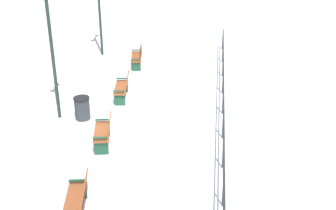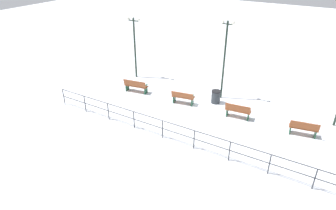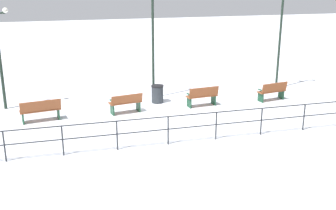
{
  "view_description": "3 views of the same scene",
  "coord_description": "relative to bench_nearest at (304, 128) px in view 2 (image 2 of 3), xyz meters",
  "views": [
    {
      "loc": [
        -3.46,
        14.19,
        7.72
      ],
      "look_at": [
        -1.96,
        0.05,
        0.7
      ],
      "focal_mm": 49.17,
      "sensor_mm": 36.0,
      "label": 1
    },
    {
      "loc": [
        -14.5,
        -5.75,
        8.67
      ],
      "look_at": [
        -2.1,
        1.6,
        0.89
      ],
      "focal_mm": 31.61,
      "sensor_mm": 36.0,
      "label": 2
    },
    {
      "loc": [
        -16.79,
        4.41,
        5.63
      ],
      "look_at": [
        -1.79,
        0.33,
        0.77
      ],
      "focal_mm": 44.3,
      "sensor_mm": 36.0,
      "label": 3
    }
  ],
  "objects": [
    {
      "name": "lamppost_far",
      "position": [
        1.98,
        11.99,
        2.34
      ],
      "size": [
        0.23,
        1.1,
        4.39
      ],
      "color": "#1E2D23",
      "rests_on": "ground"
    },
    {
      "name": "bench_third",
      "position": [
        -0.06,
        6.95,
        -0.0
      ],
      "size": [
        0.78,
        1.45,
        0.88
      ],
      "rotation": [
        0.0,
        0.0,
        0.18
      ],
      "color": "brown",
      "rests_on": "ground"
    },
    {
      "name": "ground_plane",
      "position": [
        0.02,
        5.23,
        -0.47
      ],
      "size": [
        80.0,
        80.0,
        0.0
      ],
      "primitive_type": "plane",
      "color": "white",
      "rests_on": "ground"
    },
    {
      "name": "waterfront_railing",
      "position": [
        -3.84,
        5.23,
        0.23
      ],
      "size": [
        0.05,
        16.03,
        1.04
      ],
      "color": "#26282D",
      "rests_on": "ground"
    },
    {
      "name": "bench_fourth",
      "position": [
        -0.2,
        10.43,
        0.02
      ],
      "size": [
        0.78,
        1.65,
        0.92
      ],
      "rotation": [
        0.0,
        0.0,
        0.16
      ],
      "color": "brown",
      "rests_on": "ground"
    },
    {
      "name": "lamppost_middle",
      "position": [
        1.98,
        5.26,
        2.73
      ],
      "size": [
        0.23,
        0.87,
        4.96
      ],
      "color": "#1E2D23",
      "rests_on": "ground"
    },
    {
      "name": "trash_bin",
      "position": [
        1.12,
        5.28,
        -0.05
      ],
      "size": [
        0.57,
        0.57,
        0.82
      ],
      "color": "#2D3338",
      "rests_on": "ground"
    },
    {
      "name": "bench_nearest",
      "position": [
        0.0,
        0.0,
        0.0
      ],
      "size": [
        0.72,
        1.47,
        0.9
      ],
      "rotation": [
        0.0,
        0.0,
        0.18
      ],
      "color": "brown",
      "rests_on": "ground"
    },
    {
      "name": "bench_second",
      "position": [
        0.01,
        3.48,
        0.02
      ],
      "size": [
        0.67,
        1.46,
        0.93
      ],
      "rotation": [
        0.0,
        0.0,
        0.1
      ],
      "color": "brown",
      "rests_on": "ground"
    }
  ]
}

